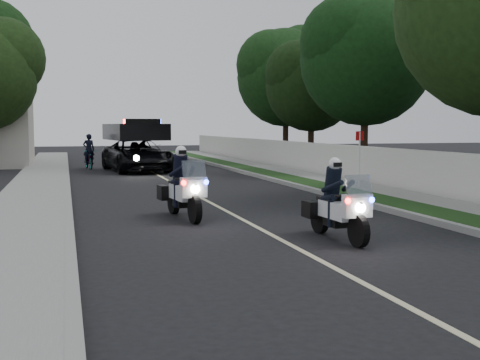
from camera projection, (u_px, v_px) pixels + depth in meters
name	position (u px, v px, depth m)	size (l,w,h in m)	color
ground	(287.00, 243.00, 11.83)	(120.00, 120.00, 0.00)	black
curb_right	(296.00, 185.00, 22.53)	(0.20, 60.00, 0.15)	gray
grass_verge	(313.00, 185.00, 22.72)	(1.20, 60.00, 0.16)	#193814
sidewalk_right	(344.00, 184.00, 23.08)	(1.40, 60.00, 0.16)	gray
property_wall	(368.00, 166.00, 23.30)	(0.22, 60.00, 1.50)	beige
curb_left	(68.00, 192.00, 20.25)	(0.20, 60.00, 0.15)	gray
sidewalk_left	(33.00, 193.00, 19.95)	(2.00, 60.00, 0.16)	gray
lane_marking	(188.00, 191.00, 21.40)	(0.12, 50.00, 0.01)	#BFB78C
police_moto_left	(183.00, 218.00, 15.01)	(0.75, 2.13, 1.81)	silver
police_moto_right	(337.00, 240.00, 12.20)	(0.69, 1.96, 1.67)	silver
police_suv	(138.00, 171.00, 30.49)	(2.69, 5.82, 2.83)	black
bicycle	(89.00, 169.00, 32.39)	(0.67, 1.91, 1.00)	black
cyclist	(89.00, 169.00, 32.39)	(0.60, 0.40, 1.67)	black
sign_post	(359.00, 190.00, 21.73)	(0.34, 0.34, 2.17)	#B71F0D
tree_right_c	(364.00, 173.00, 29.68)	(6.38, 6.38, 10.63)	#113410
tree_right_d	(285.00, 161.00, 38.99)	(6.25, 6.25, 10.41)	#163A13
tree_right_e	(311.00, 165.00, 35.87)	(5.44, 5.44, 9.06)	black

